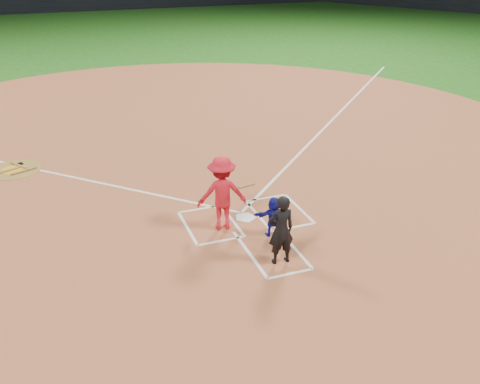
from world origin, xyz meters
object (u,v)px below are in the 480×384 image
object	(u,v)px
on_deck_circle	(14,170)
catcher	(273,217)
batter_at_plate	(222,193)
home_plate	(245,218)
umpire	(281,230)

from	to	relation	value
on_deck_circle	catcher	world-z (taller)	catcher
batter_at_plate	on_deck_circle	bearing A→B (deg)	130.59
home_plate	catcher	xyz separation A→B (m)	(0.33, -1.08, 0.51)
catcher	umpire	distance (m)	1.28
catcher	umpire	xyz separation A→B (m)	(-0.35, -1.19, 0.32)
batter_at_plate	home_plate	bearing A→B (deg)	20.43
on_deck_circle	umpire	distance (m)	9.82
home_plate	batter_at_plate	bearing A→B (deg)	20.43
on_deck_circle	catcher	bearing A→B (deg)	-47.64
home_plate	on_deck_circle	size ratio (longest dim) A/B	0.35
home_plate	catcher	size ratio (longest dim) A/B	0.58
batter_at_plate	catcher	bearing A→B (deg)	-37.18
umpire	home_plate	bearing A→B (deg)	-89.21
on_deck_circle	catcher	xyz separation A→B (m)	(6.12, -6.71, 0.51)
home_plate	batter_at_plate	xyz separation A→B (m)	(-0.73, -0.27, 0.96)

